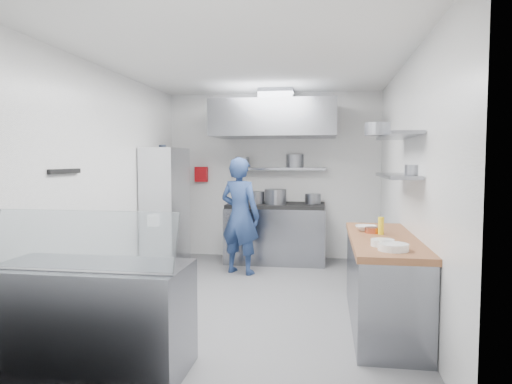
% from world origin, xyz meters
% --- Properties ---
extents(floor, '(5.00, 5.00, 0.00)m').
position_xyz_m(floor, '(0.00, 0.00, 0.00)').
color(floor, '#5A5A5D').
rests_on(floor, ground).
extents(ceiling, '(5.00, 5.00, 0.00)m').
position_xyz_m(ceiling, '(0.00, 0.00, 2.80)').
color(ceiling, silver).
rests_on(ceiling, wall_back).
extents(wall_back, '(3.60, 2.80, 0.02)m').
position_xyz_m(wall_back, '(0.00, 2.50, 1.40)').
color(wall_back, white).
rests_on(wall_back, floor).
extents(wall_front, '(3.60, 2.80, 0.02)m').
position_xyz_m(wall_front, '(0.00, -2.50, 1.40)').
color(wall_front, white).
rests_on(wall_front, floor).
extents(wall_left, '(2.80, 5.00, 0.02)m').
position_xyz_m(wall_left, '(-1.80, 0.00, 1.40)').
color(wall_left, white).
rests_on(wall_left, floor).
extents(wall_right, '(2.80, 5.00, 0.02)m').
position_xyz_m(wall_right, '(1.80, 0.00, 1.40)').
color(wall_right, white).
rests_on(wall_right, floor).
extents(gas_range, '(1.60, 0.80, 0.90)m').
position_xyz_m(gas_range, '(0.10, 2.10, 0.45)').
color(gas_range, gray).
rests_on(gas_range, floor).
extents(cooktop, '(1.57, 0.78, 0.06)m').
position_xyz_m(cooktop, '(0.10, 2.10, 0.93)').
color(cooktop, black).
rests_on(cooktop, gas_range).
extents(stock_pot_left, '(0.27, 0.27, 0.20)m').
position_xyz_m(stock_pot_left, '(-0.21, 2.00, 1.06)').
color(stock_pot_left, slate).
rests_on(stock_pot_left, cooktop).
extents(stock_pot_mid, '(0.35, 0.35, 0.24)m').
position_xyz_m(stock_pot_mid, '(0.10, 1.99, 1.08)').
color(stock_pot_mid, slate).
rests_on(stock_pot_mid, cooktop).
extents(stock_pot_right, '(0.26, 0.26, 0.16)m').
position_xyz_m(stock_pot_right, '(0.69, 2.17, 1.04)').
color(stock_pot_right, slate).
rests_on(stock_pot_right, cooktop).
extents(over_range_shelf, '(1.60, 0.30, 0.04)m').
position_xyz_m(over_range_shelf, '(0.10, 2.34, 1.52)').
color(over_range_shelf, gray).
rests_on(over_range_shelf, wall_back).
extents(shelf_pot_a, '(0.23, 0.23, 0.18)m').
position_xyz_m(shelf_pot_a, '(-0.50, 2.33, 1.63)').
color(shelf_pot_a, slate).
rests_on(shelf_pot_a, over_range_shelf).
extents(shelf_pot_b, '(0.30, 0.30, 0.22)m').
position_xyz_m(shelf_pot_b, '(0.38, 2.48, 1.65)').
color(shelf_pot_b, slate).
rests_on(shelf_pot_b, over_range_shelf).
extents(extractor_hood, '(1.90, 1.15, 0.55)m').
position_xyz_m(extractor_hood, '(0.10, 1.93, 2.30)').
color(extractor_hood, gray).
rests_on(extractor_hood, wall_back).
extents(hood_duct, '(0.55, 0.55, 0.24)m').
position_xyz_m(hood_duct, '(0.10, 2.15, 2.68)').
color(hood_duct, slate).
rests_on(hood_duct, extractor_hood).
extents(red_firebox, '(0.22, 0.10, 0.26)m').
position_xyz_m(red_firebox, '(-1.25, 2.44, 1.42)').
color(red_firebox, '#B00E13').
rests_on(red_firebox, wall_back).
extents(chef, '(0.72, 0.59, 1.71)m').
position_xyz_m(chef, '(-0.34, 1.25, 0.85)').
color(chef, navy).
rests_on(chef, floor).
extents(wire_rack, '(0.50, 0.90, 1.85)m').
position_xyz_m(wire_rack, '(-1.53, 1.41, 0.93)').
color(wire_rack, silver).
rests_on(wire_rack, floor).
extents(rack_bin_a, '(0.14, 0.18, 0.16)m').
position_xyz_m(rack_bin_a, '(-1.53, 0.94, 0.80)').
color(rack_bin_a, white).
rests_on(rack_bin_a, wire_rack).
extents(rack_bin_b, '(0.15, 0.19, 0.17)m').
position_xyz_m(rack_bin_b, '(-1.53, 1.44, 1.30)').
color(rack_bin_b, yellow).
rests_on(rack_bin_b, wire_rack).
extents(rack_jar, '(0.10, 0.10, 0.18)m').
position_xyz_m(rack_jar, '(-1.48, 1.17, 1.80)').
color(rack_jar, black).
rests_on(rack_jar, wire_rack).
extents(knife_strip, '(0.04, 0.55, 0.05)m').
position_xyz_m(knife_strip, '(-1.78, -0.90, 1.55)').
color(knife_strip, black).
rests_on(knife_strip, wall_left).
extents(prep_counter_base, '(0.62, 2.00, 0.84)m').
position_xyz_m(prep_counter_base, '(1.48, -0.60, 0.42)').
color(prep_counter_base, gray).
rests_on(prep_counter_base, floor).
extents(prep_counter_top, '(0.65, 2.04, 0.06)m').
position_xyz_m(prep_counter_top, '(1.48, -0.60, 0.87)').
color(prep_counter_top, brown).
rests_on(prep_counter_top, prep_counter_base).
extents(plate_stack_a, '(0.26, 0.26, 0.06)m').
position_xyz_m(plate_stack_a, '(1.47, -1.31, 0.93)').
color(plate_stack_a, white).
rests_on(plate_stack_a, prep_counter_top).
extents(plate_stack_b, '(0.21, 0.21, 0.06)m').
position_xyz_m(plate_stack_b, '(1.41, -1.11, 0.93)').
color(plate_stack_b, white).
rests_on(plate_stack_b, prep_counter_top).
extents(copper_pan, '(0.16, 0.16, 0.06)m').
position_xyz_m(copper_pan, '(1.39, -0.38, 0.93)').
color(copper_pan, '#B75533').
rests_on(copper_pan, prep_counter_top).
extents(squeeze_bottle, '(0.06, 0.06, 0.18)m').
position_xyz_m(squeeze_bottle, '(1.47, -0.46, 0.99)').
color(squeeze_bottle, yellow).
rests_on(squeeze_bottle, prep_counter_top).
extents(mixing_bowl, '(0.24, 0.24, 0.06)m').
position_xyz_m(mixing_bowl, '(1.34, -0.24, 0.93)').
color(mixing_bowl, white).
rests_on(mixing_bowl, prep_counter_top).
extents(wall_shelf_lower, '(0.30, 1.30, 0.04)m').
position_xyz_m(wall_shelf_lower, '(1.64, -0.30, 1.50)').
color(wall_shelf_lower, gray).
rests_on(wall_shelf_lower, wall_right).
extents(wall_shelf_upper, '(0.30, 1.30, 0.04)m').
position_xyz_m(wall_shelf_upper, '(1.64, -0.30, 1.92)').
color(wall_shelf_upper, gray).
rests_on(wall_shelf_upper, wall_right).
extents(shelf_pot_c, '(0.21, 0.21, 0.10)m').
position_xyz_m(shelf_pot_c, '(1.79, -0.48, 1.57)').
color(shelf_pot_c, slate).
rests_on(shelf_pot_c, wall_shelf_lower).
extents(shelf_pot_d, '(0.28, 0.28, 0.14)m').
position_xyz_m(shelf_pot_d, '(1.47, -0.00, 2.01)').
color(shelf_pot_d, slate).
rests_on(shelf_pot_d, wall_shelf_upper).
extents(display_case, '(1.50, 0.70, 0.85)m').
position_xyz_m(display_case, '(-0.90, -2.00, 0.42)').
color(display_case, gray).
rests_on(display_case, floor).
extents(display_glass, '(1.47, 0.19, 0.42)m').
position_xyz_m(display_glass, '(-0.90, -2.12, 1.07)').
color(display_glass, silver).
rests_on(display_glass, display_case).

